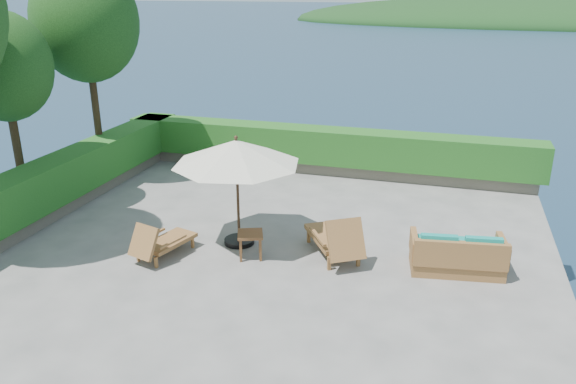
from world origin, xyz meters
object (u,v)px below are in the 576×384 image
(lounge_right, at_px, (335,238))
(wicker_loveseat, at_px, (457,256))
(side_table, at_px, (250,237))
(lounge_left, at_px, (161,242))
(patio_umbrella, at_px, (236,153))

(lounge_right, height_order, wicker_loveseat, lounge_right)
(wicker_loveseat, bearing_deg, side_table, 179.37)
(lounge_left, bearing_deg, lounge_right, 32.43)
(lounge_left, bearing_deg, side_table, 32.35)
(side_table, bearing_deg, wicker_loveseat, 7.55)
(patio_umbrella, xyz_separation_m, lounge_right, (2.15, -0.06, -1.62))
(lounge_right, bearing_deg, wicker_loveseat, -30.88)
(lounge_left, xyz_separation_m, lounge_right, (3.46, 1.01, 0.08))
(patio_umbrella, height_order, side_table, patio_umbrella)
(lounge_left, xyz_separation_m, side_table, (1.78, 0.52, 0.10))
(patio_umbrella, bearing_deg, side_table, -50.10)
(lounge_right, relative_size, side_table, 2.87)
(patio_umbrella, xyz_separation_m, side_table, (0.47, -0.56, -1.60))
(side_table, bearing_deg, lounge_left, -163.78)
(patio_umbrella, height_order, lounge_right, patio_umbrella)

